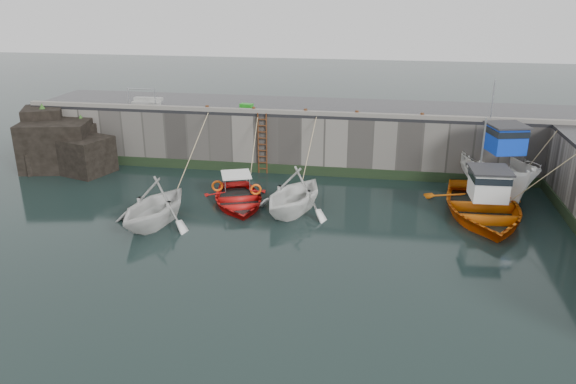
% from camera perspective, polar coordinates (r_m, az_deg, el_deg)
% --- Properties ---
extents(ground, '(120.00, 120.00, 0.00)m').
position_cam_1_polar(ground, '(20.38, -2.95, -6.97)').
color(ground, black).
rests_on(ground, ground).
extents(quay_back, '(30.00, 5.00, 3.00)m').
position_cam_1_polar(quay_back, '(31.43, 1.97, 5.81)').
color(quay_back, slate).
rests_on(quay_back, ground).
extents(road_back, '(30.00, 5.00, 0.16)m').
position_cam_1_polar(road_back, '(31.08, 2.00, 8.64)').
color(road_back, black).
rests_on(road_back, quay_back).
extents(kerb_back, '(30.00, 0.30, 0.20)m').
position_cam_1_polar(kerb_back, '(28.76, 1.36, 8.07)').
color(kerb_back, slate).
rests_on(kerb_back, road_back).
extents(algae_back, '(30.00, 0.08, 0.50)m').
position_cam_1_polar(algae_back, '(29.36, 1.26, 2.24)').
color(algae_back, black).
rests_on(algae_back, ground).
extents(rock_outcrop, '(5.85, 4.24, 3.41)m').
position_cam_1_polar(rock_outcrop, '(32.73, -22.01, 4.49)').
color(rock_outcrop, black).
rests_on(rock_outcrop, ground).
extents(ladder, '(0.51, 0.08, 3.20)m').
position_cam_1_polar(ladder, '(29.29, -2.62, 4.91)').
color(ladder, '#3F1E0F').
rests_on(ladder, ground).
extents(boat_near_white, '(4.45, 4.92, 2.26)m').
position_cam_1_polar(boat_near_white, '(24.05, -13.28, -3.12)').
color(boat_near_white, silver).
rests_on(boat_near_white, ground).
extents(boat_near_white_rope, '(0.04, 5.58, 3.10)m').
position_cam_1_polar(boat_near_white_rope, '(28.36, -9.49, 0.76)').
color(boat_near_white_rope, tan).
rests_on(boat_near_white_rope, ground).
extents(boat_near_blue, '(4.62, 5.40, 0.95)m').
position_cam_1_polar(boat_near_blue, '(25.62, -5.11, -1.17)').
color(boat_near_blue, red).
rests_on(boat_near_blue, ground).
extents(boat_near_blue_rope, '(0.04, 3.36, 3.10)m').
position_cam_1_polar(boat_near_blue_rope, '(28.87, -3.33, 1.37)').
color(boat_near_blue_rope, tan).
rests_on(boat_near_blue_rope, ground).
extents(boat_near_blacktrim, '(4.91, 5.29, 2.28)m').
position_cam_1_polar(boat_near_blacktrim, '(24.62, 0.59, -1.99)').
color(boat_near_blacktrim, white).
rests_on(boat_near_blacktrim, ground).
extents(boat_near_blacktrim_rope, '(0.04, 3.72, 3.10)m').
position_cam_1_polar(boat_near_blacktrim_rope, '(28.17, 1.83, 0.91)').
color(boat_near_blacktrim_rope, tan).
rests_on(boat_near_blacktrim_rope, ground).
extents(boat_far_white, '(4.04, 6.96, 5.53)m').
position_cam_1_polar(boat_far_white, '(28.32, 20.33, 2.00)').
color(boat_far_white, white).
rests_on(boat_far_white, ground).
extents(boat_far_orange, '(5.02, 6.79, 4.36)m').
position_cam_1_polar(boat_far_orange, '(25.47, 19.15, -1.34)').
color(boat_far_orange, orange).
rests_on(boat_far_orange, ground).
extents(fish_crate, '(0.72, 0.47, 0.32)m').
position_cam_1_polar(fish_crate, '(29.97, -4.24, 8.63)').
color(fish_crate, '#1B8618').
rests_on(fish_crate, road_back).
extents(railing, '(1.60, 1.05, 1.00)m').
position_cam_1_polar(railing, '(32.20, -14.12, 8.96)').
color(railing, '#A5A8AD').
rests_on(railing, road_back).
extents(bollard_a, '(0.18, 0.18, 0.28)m').
position_cam_1_polar(bollard_a, '(29.97, -8.21, 8.44)').
color(bollard_a, '#3F1E0F').
rests_on(bollard_a, road_back).
extents(bollard_b, '(0.18, 0.18, 0.28)m').
position_cam_1_polar(bollard_b, '(29.31, -3.50, 8.35)').
color(bollard_b, '#3F1E0F').
rests_on(bollard_b, road_back).
extents(bollard_c, '(0.18, 0.18, 0.28)m').
position_cam_1_polar(bollard_c, '(28.83, 1.79, 8.17)').
color(bollard_c, '#3F1E0F').
rests_on(bollard_c, road_back).
extents(bollard_d, '(0.18, 0.18, 0.28)m').
position_cam_1_polar(bollard_d, '(28.59, 7.00, 7.93)').
color(bollard_d, '#3F1E0F').
rests_on(bollard_d, road_back).
extents(bollard_e, '(0.18, 0.18, 0.28)m').
position_cam_1_polar(bollard_e, '(28.62, 13.46, 7.54)').
color(bollard_e, '#3F1E0F').
rests_on(bollard_e, road_back).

